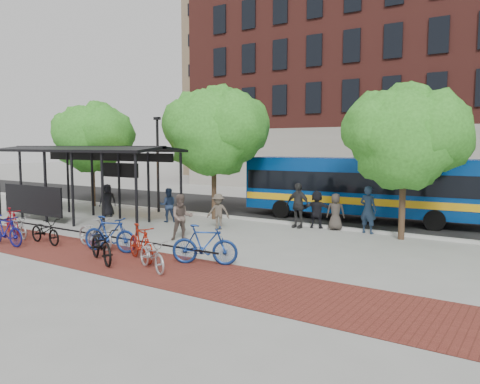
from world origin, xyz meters
The scene contains 30 objects.
ground centered at (0.00, 0.00, 0.00)m, with size 160.00×160.00×0.00m, color #9E9E99.
asphalt_street centered at (0.00, 8.00, 0.01)m, with size 160.00×8.00×0.01m, color black.
curb centered at (0.00, 4.00, 0.06)m, with size 160.00×0.25×0.12m, color #B7B7B2.
brick_strip centered at (-2.00, -5.00, 0.00)m, with size 24.00×3.00×0.01m, color maroon.
bike_rack_rail centered at (-3.30, -4.10, 0.00)m, with size 12.00×0.05×0.95m, color black.
building_tower centered at (-16.00, 40.00, 15.00)m, with size 22.00×22.00×30.00m, color #7A664C.
bus_shelter centered at (-8.13, -0.48, 3.00)m, with size 10.60×3.07×3.60m.
tree_a centered at (-11.91, 3.35, 4.24)m, with size 4.90×4.00×6.18m.
tree_b centered at (-2.90, 3.35, 4.46)m, with size 5.15×4.20×6.47m.
tree_c centered at (6.09, 3.35, 4.05)m, with size 4.66×3.80×5.92m.
lamp_post_left centered at (-7.00, 3.60, 2.75)m, with size 0.35×0.20×5.12m.
bus centered at (3.05, 6.90, 1.73)m, with size 11.27×3.22×3.01m.
bike_1 centered at (-7.41, -4.47, 0.54)m, with size 0.51×1.80×1.08m, color maroon.
bike_2 centered at (-6.55, -4.72, 0.46)m, with size 0.61×1.75×0.92m, color gray.
bike_3 centered at (-5.55, -5.82, 0.56)m, with size 0.53×1.88×1.13m, color navy.
bike_4 centered at (-4.66, -4.82, 0.48)m, with size 0.64×1.84×0.97m, color black.
bike_6 centered at (-2.59, -4.24, 0.55)m, with size 0.74×2.11×1.11m, color #9C9C9E.
bike_7 centered at (-1.65, -4.39, 0.62)m, with size 0.58×2.05×1.23m, color navy.
bike_8 centered at (-0.78, -5.48, 0.55)m, with size 0.73×2.09×1.10m, color black.
bike_9 centered at (0.11, -4.68, 0.58)m, with size 0.54×1.92×1.15m, color maroon.
bike_10 centered at (1.20, -5.31, 0.46)m, with size 0.61×1.75×0.92m, color #A4A4A6.
bike_11 centered at (2.06, -3.94, 0.61)m, with size 0.58×2.04×1.23m, color navy.
pedestrian_0 centered at (-8.04, 0.99, 0.83)m, with size 0.81×0.53×1.66m, color black.
pedestrian_2 centered at (-4.29, 1.40, 0.81)m, with size 0.78×0.61×1.61m, color #202F4C.
pedestrian_3 centered at (-1.15, 1.13, 0.77)m, with size 1.00×0.57×1.55m, color brown.
pedestrian_4 centered at (1.50, 3.41, 0.99)m, with size 1.16×0.48×1.98m, color #2A2A2A.
pedestrian_5 centered at (2.24, 3.80, 0.83)m, with size 1.53×0.49×1.65m, color black.
pedestrian_6 centered at (3.10, 3.80, 0.79)m, with size 0.77×0.50×1.58m, color #3E3732.
pedestrian_7 centered at (4.52, 3.80, 0.98)m, with size 0.72×0.47×1.97m, color #1F314A.
pedestrian_8 centered at (-0.95, -1.50, 0.88)m, with size 0.86×0.67×1.77m, color brown.
Camera 1 is at (10.66, -14.94, 3.61)m, focal length 35.00 mm.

